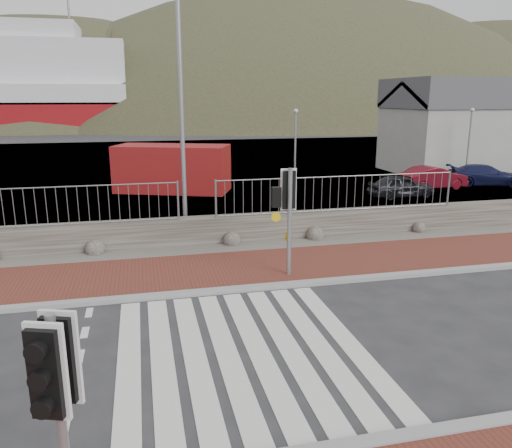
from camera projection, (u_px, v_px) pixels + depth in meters
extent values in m
plane|color=#28282B|center=(242.00, 352.00, 9.48)|extent=(220.00, 220.00, 0.00)
cube|color=maroon|center=(210.00, 271.00, 13.71)|extent=(40.00, 3.00, 0.08)
cube|color=gray|center=(218.00, 291.00, 12.29)|extent=(40.00, 0.25, 0.12)
cube|color=silver|center=(129.00, 364.00, 9.01)|extent=(0.42, 5.60, 0.01)
cube|color=silver|center=(162.00, 360.00, 9.15)|extent=(0.42, 5.60, 0.01)
cube|color=silver|center=(195.00, 357.00, 9.28)|extent=(0.42, 5.60, 0.01)
cube|color=silver|center=(227.00, 353.00, 9.41)|extent=(0.42, 5.60, 0.01)
cube|color=silver|center=(258.00, 350.00, 9.54)|extent=(0.42, 5.60, 0.01)
cube|color=silver|center=(288.00, 346.00, 9.67)|extent=(0.42, 5.60, 0.01)
cube|color=silver|center=(317.00, 343.00, 9.80)|extent=(0.42, 5.60, 0.01)
cube|color=silver|center=(346.00, 339.00, 9.93)|extent=(0.42, 5.60, 0.01)
cube|color=#59544C|center=(201.00, 250.00, 15.60)|extent=(40.00, 1.50, 0.06)
cube|color=#433D37|center=(197.00, 231.00, 16.25)|extent=(40.00, 0.60, 0.90)
cylinder|color=gray|center=(33.00, 188.00, 14.65)|extent=(8.40, 0.04, 0.04)
cylinder|color=gray|center=(178.00, 201.00, 15.72)|extent=(0.07, 0.07, 1.20)
cylinder|color=gray|center=(339.00, 176.00, 16.76)|extent=(8.40, 0.04, 0.04)
cylinder|color=gray|center=(216.00, 200.00, 15.98)|extent=(0.07, 0.07, 1.20)
cylinder|color=gray|center=(448.00, 189.00, 17.83)|extent=(0.07, 0.07, 1.20)
cube|color=#4C4C4F|center=(165.00, 164.00, 35.80)|extent=(120.00, 40.00, 0.50)
cube|color=#3F4C54|center=(151.00, 132.00, 68.83)|extent=(220.00, 50.00, 0.05)
cube|color=silver|center=(11.00, 64.00, 67.37)|extent=(30.00, 12.00, 6.00)
cube|color=silver|center=(7.00, 32.00, 66.38)|extent=(18.00, 10.00, 2.50)
cylinder|color=gray|center=(68.00, 3.00, 67.15)|extent=(0.30, 0.30, 6.00)
cube|color=#9E9E99|center=(484.00, 140.00, 32.15)|extent=(12.00, 6.00, 4.00)
cube|color=#4C4C51|center=(489.00, 93.00, 31.43)|extent=(12.20, 6.20, 1.80)
ellipsoid|color=#2F3821|center=(72.00, 232.00, 94.09)|extent=(106.40, 68.40, 76.00)
ellipsoid|color=#2F3821|center=(299.00, 246.00, 105.45)|extent=(140.00, 90.00, 100.00)
ellipsoid|color=#2F3821|center=(487.00, 208.00, 113.83)|extent=(112.00, 72.00, 80.00)
cylinder|color=gray|center=(63.00, 437.00, 5.07)|extent=(0.11, 0.11, 2.70)
cube|color=black|center=(55.00, 364.00, 4.86)|extent=(0.44, 0.35, 1.01)
sphere|color=#0CE53F|center=(58.00, 390.00, 4.93)|extent=(0.14, 0.14, 0.14)
cylinder|color=gray|center=(289.00, 224.00, 13.05)|extent=(0.12, 0.12, 2.94)
cube|color=#CBA00B|center=(289.00, 237.00, 13.14)|extent=(0.15, 0.08, 0.23)
cube|color=black|center=(290.00, 190.00, 12.83)|extent=(0.42, 0.25, 1.10)
sphere|color=#0CE53F|center=(290.00, 202.00, 12.91)|extent=(0.16, 0.16, 0.16)
cube|color=black|center=(276.00, 197.00, 12.79)|extent=(0.23, 0.17, 0.52)
cylinder|color=gray|center=(181.00, 108.00, 15.98)|extent=(0.15, 0.15, 8.67)
cube|color=maroon|center=(173.00, 168.00, 25.31)|extent=(6.07, 4.18, 2.34)
imported|color=black|center=(401.00, 186.00, 23.93)|extent=(3.21, 1.36, 1.08)
imported|color=maroon|center=(433.00, 178.00, 26.02)|extent=(3.75, 1.70, 1.19)
imported|color=#14173F|center=(485.00, 175.00, 27.07)|extent=(4.20, 2.71, 1.13)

